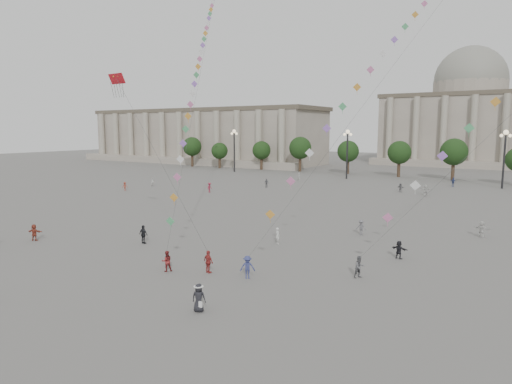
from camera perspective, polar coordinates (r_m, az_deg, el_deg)
The scene contains 29 objects.
ground at distance 34.07m, azimuth -9.61°, elevation -10.76°, with size 360.00×360.00×0.00m, color #5E5B58.
hall_west at distance 152.42m, azimuth -6.73°, elevation 6.96°, with size 84.00×26.22×17.20m.
hall_central at distance 154.53m, azimuth 24.93°, elevation 8.45°, with size 48.30×34.30×35.50m.
tree_row at distance 104.19m, azimuth 20.68°, elevation 4.41°, with size 137.12×5.12×8.00m.
lamp_post_far_west at distance 115.21m, azimuth -2.74°, elevation 6.18°, with size 2.00×0.90×10.65m.
lamp_post_mid_west at distance 100.78m, azimuth 11.35°, elevation 5.78°, with size 2.00×0.90×10.65m.
lamp_post_mid_east at distance 94.03m, azimuth 28.67°, elevation 4.83°, with size 2.00×0.90×10.65m.
person_crowd_0 at distance 93.45m, azimuth 23.41°, elevation 1.15°, with size 1.04×0.43×1.78m, color #37467D.
person_crowd_1 at distance 89.06m, azimuth -12.78°, elevation 1.25°, with size 0.77×0.60×1.59m, color silver.
person_crowd_2 at distance 83.59m, azimuth -16.08°, elevation 0.68°, with size 0.99×0.57×1.53m, color #943A28.
person_crowd_3 at distance 40.39m, azimuth 17.43°, elevation -6.90°, with size 1.43×0.46×1.54m, color black.
person_crowd_4 at distance 79.61m, azimuth 20.40°, elevation 0.24°, with size 1.66×0.53×1.79m, color silver.
person_crowd_6 at distance 48.11m, azimuth 13.00°, elevation -4.32°, with size 1.05×0.60×1.63m, color slate.
person_crowd_7 at distance 51.30m, azimuth 26.39°, elevation -4.18°, with size 1.53×0.49×1.65m, color silver.
person_crowd_10 at distance 96.06m, azimuth 5.41°, elevation 1.90°, with size 0.60×0.39×1.64m, color #AFAFAB.
person_crowd_12 at distance 82.42m, azimuth 17.61°, elevation 0.51°, with size 1.39×0.44×1.50m, color #5A5A5F.
person_crowd_13 at distance 43.42m, azimuth 2.71°, elevation -5.48°, with size 0.58×0.38×1.59m, color silver.
person_crowd_16 at distance 84.83m, azimuth 1.31°, elevation 1.13°, with size 0.96×0.40×1.64m, color #5A5B5F.
person_crowd_17 at distance 78.53m, azimuth -5.82°, elevation 0.57°, with size 1.10×0.63×1.70m, color maroon.
tourist_0 at distance 35.04m, azimuth -5.98°, elevation -8.67°, with size 1.02×0.43×1.74m, color #9E2D2B.
tourist_2 at distance 49.60m, azimuth -25.98°, elevation -4.57°, with size 1.51×0.48×1.63m, color #943928.
tourist_4 at distance 44.72m, azimuth -13.89°, elevation -5.18°, with size 1.05×0.44×1.78m, color black.
kite_flyer_0 at distance 35.90m, azimuth -11.09°, elevation -8.47°, with size 0.79×0.61×1.62m, color maroon.
kite_flyer_1 at distance 33.64m, azimuth -1.08°, elevation -9.37°, with size 1.10×0.63×1.70m, color navy.
kite_flyer_2 at distance 34.65m, azimuth 12.80°, elevation -9.11°, with size 0.79×0.62×1.63m, color #5A5B5F.
hat_person at distance 28.07m, azimuth -7.17°, elevation -12.92°, with size 0.97×0.80×1.71m.
dragon_kite at distance 49.75m, azimuth -16.84°, elevation 12.45°, with size 9.47×3.48×22.87m.
kite_train_west at distance 62.47m, azimuth -6.77°, elevation 16.87°, with size 28.93×43.21×63.46m.
kite_train_mid at distance 63.45m, azimuth 21.19°, elevation 21.41°, with size 9.24×62.22×78.92m.
Camera 1 is at (21.93, -23.71, 10.85)m, focal length 32.00 mm.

